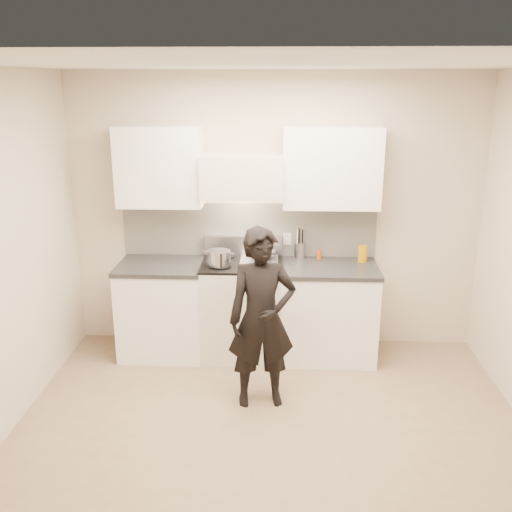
# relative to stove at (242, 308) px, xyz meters

# --- Properties ---
(ground_plane) EXTENTS (4.00, 4.00, 0.00)m
(ground_plane) POSITION_rel_stove_xyz_m (0.30, -1.42, -0.47)
(ground_plane) COLOR #887057
(room_shell) EXTENTS (4.04, 3.54, 2.70)m
(room_shell) POSITION_rel_stove_xyz_m (0.24, -1.05, 1.12)
(room_shell) COLOR #C4B49A
(room_shell) RESTS_ON ground
(stove) EXTENTS (0.76, 0.65, 0.96)m
(stove) POSITION_rel_stove_xyz_m (0.00, 0.00, 0.00)
(stove) COLOR beige
(stove) RESTS_ON ground
(counter_right) EXTENTS (0.92, 0.67, 0.92)m
(counter_right) POSITION_rel_stove_xyz_m (0.83, 0.00, -0.01)
(counter_right) COLOR white
(counter_right) RESTS_ON ground
(counter_left) EXTENTS (0.82, 0.67, 0.92)m
(counter_left) POSITION_rel_stove_xyz_m (-0.78, 0.00, -0.01)
(counter_left) COLOR white
(counter_left) RESTS_ON ground
(wok) EXTENTS (0.31, 0.39, 0.25)m
(wok) POSITION_rel_stove_xyz_m (0.20, 0.12, 0.57)
(wok) COLOR silver
(wok) RESTS_ON stove
(stock_pot) EXTENTS (0.30, 0.25, 0.14)m
(stock_pot) POSITION_rel_stove_xyz_m (-0.20, -0.14, 0.55)
(stock_pot) COLOR silver
(stock_pot) RESTS_ON stove
(utensil_crock) EXTENTS (0.11, 0.11, 0.30)m
(utensil_crock) POSITION_rel_stove_xyz_m (0.55, 0.25, 0.54)
(utensil_crock) COLOR #ACAAB3
(utensil_crock) RESTS_ON counter_right
(spice_jar) EXTENTS (0.04, 0.04, 0.10)m
(spice_jar) POSITION_rel_stove_xyz_m (0.74, 0.21, 0.49)
(spice_jar) COLOR #BF400C
(spice_jar) RESTS_ON counter_right
(oil_glass) EXTENTS (0.09, 0.09, 0.16)m
(oil_glass) POSITION_rel_stove_xyz_m (1.16, 0.16, 0.53)
(oil_glass) COLOR #B37A05
(oil_glass) RESTS_ON counter_right
(person) EXTENTS (0.60, 0.45, 1.51)m
(person) POSITION_rel_stove_xyz_m (0.22, -0.90, 0.28)
(person) COLOR black
(person) RESTS_ON ground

